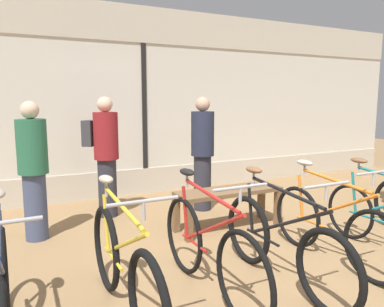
{
  "coord_description": "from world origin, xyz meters",
  "views": [
    {
      "loc": [
        -2.2,
        -2.77,
        1.66
      ],
      "look_at": [
        0.0,
        1.57,
        0.95
      ],
      "focal_mm": 35.0,
      "sensor_mm": 36.0,
      "label": 1
    }
  ],
  "objects_px": {
    "bicycle_center_left": "(208,249)",
    "customer_near_rack": "(105,153)",
    "customer_by_window": "(203,151)",
    "bicycle_far_left": "(4,297)",
    "bicycle_center": "(281,244)",
    "bicycle_center_right": "(331,226)",
    "display_bench": "(229,197)",
    "customer_mid_floor": "(33,168)",
    "bicycle_left": "(123,268)"
  },
  "relations": [
    {
      "from": "display_bench",
      "to": "customer_near_rack",
      "type": "relative_size",
      "value": 0.83
    },
    {
      "from": "bicycle_far_left",
      "to": "customer_near_rack",
      "type": "relative_size",
      "value": 1.01
    },
    {
      "from": "bicycle_left",
      "to": "customer_near_rack",
      "type": "relative_size",
      "value": 1.07
    },
    {
      "from": "display_bench",
      "to": "customer_mid_floor",
      "type": "height_order",
      "value": "customer_mid_floor"
    },
    {
      "from": "customer_near_rack",
      "to": "bicycle_center_left",
      "type": "bearing_deg",
      "value": -84.93
    },
    {
      "from": "customer_by_window",
      "to": "customer_mid_floor",
      "type": "bearing_deg",
      "value": -175.47
    },
    {
      "from": "bicycle_center_left",
      "to": "customer_by_window",
      "type": "xyz_separation_m",
      "value": [
        1.15,
        2.23,
        0.49
      ]
    },
    {
      "from": "bicycle_center_right",
      "to": "display_bench",
      "type": "xyz_separation_m",
      "value": [
        -0.38,
        1.33,
        0.03
      ]
    },
    {
      "from": "bicycle_center",
      "to": "display_bench",
      "type": "relative_size",
      "value": 1.25
    },
    {
      "from": "bicycle_center_left",
      "to": "bicycle_center",
      "type": "xyz_separation_m",
      "value": [
        0.67,
        -0.14,
        -0.03
      ]
    },
    {
      "from": "bicycle_far_left",
      "to": "bicycle_center_left",
      "type": "distance_m",
      "value": 1.55
    },
    {
      "from": "customer_near_rack",
      "to": "bicycle_left",
      "type": "bearing_deg",
      "value": -101.36
    },
    {
      "from": "customer_near_rack",
      "to": "bicycle_center_right",
      "type": "bearing_deg",
      "value": -57.14
    },
    {
      "from": "bicycle_left",
      "to": "customer_by_window",
      "type": "bearing_deg",
      "value": 49.92
    },
    {
      "from": "bicycle_center_left",
      "to": "customer_near_rack",
      "type": "distance_m",
      "value": 2.62
    },
    {
      "from": "bicycle_center_left",
      "to": "customer_mid_floor",
      "type": "relative_size",
      "value": 1.06
    },
    {
      "from": "bicycle_center",
      "to": "bicycle_center_right",
      "type": "distance_m",
      "value": 0.76
    },
    {
      "from": "bicycle_center",
      "to": "bicycle_far_left",
      "type": "bearing_deg",
      "value": 177.23
    },
    {
      "from": "bicycle_far_left",
      "to": "bicycle_center",
      "type": "height_order",
      "value": "same"
    },
    {
      "from": "bicycle_far_left",
      "to": "customer_near_rack",
      "type": "height_order",
      "value": "customer_near_rack"
    },
    {
      "from": "customer_near_rack",
      "to": "customer_by_window",
      "type": "height_order",
      "value": "same"
    },
    {
      "from": "bicycle_left",
      "to": "bicycle_center_left",
      "type": "bearing_deg",
      "value": 1.62
    },
    {
      "from": "bicycle_center",
      "to": "customer_near_rack",
      "type": "height_order",
      "value": "customer_near_rack"
    },
    {
      "from": "display_bench",
      "to": "bicycle_left",
      "type": "bearing_deg",
      "value": -142.89
    },
    {
      "from": "display_bench",
      "to": "customer_mid_floor",
      "type": "relative_size",
      "value": 0.85
    },
    {
      "from": "bicycle_far_left",
      "to": "customer_mid_floor",
      "type": "relative_size",
      "value": 1.04
    },
    {
      "from": "customer_near_rack",
      "to": "customer_by_window",
      "type": "relative_size",
      "value": 1.0
    },
    {
      "from": "display_bench",
      "to": "customer_near_rack",
      "type": "xyz_separation_m",
      "value": [
        -1.27,
        1.22,
        0.5
      ]
    },
    {
      "from": "customer_by_window",
      "to": "bicycle_center_left",
      "type": "bearing_deg",
      "value": -117.24
    },
    {
      "from": "bicycle_center_right",
      "to": "customer_by_window",
      "type": "bearing_deg",
      "value": 97.1
    },
    {
      "from": "customer_by_window",
      "to": "customer_near_rack",
      "type": "bearing_deg",
      "value": 166.44
    },
    {
      "from": "customer_near_rack",
      "to": "display_bench",
      "type": "bearing_deg",
      "value": -43.83
    },
    {
      "from": "bicycle_center_left",
      "to": "customer_by_window",
      "type": "bearing_deg",
      "value": 62.76
    },
    {
      "from": "bicycle_center_left",
      "to": "bicycle_center_right",
      "type": "relative_size",
      "value": 1.03
    },
    {
      "from": "bicycle_left",
      "to": "customer_mid_floor",
      "type": "relative_size",
      "value": 1.1
    },
    {
      "from": "bicycle_left",
      "to": "display_bench",
      "type": "bearing_deg",
      "value": 37.11
    },
    {
      "from": "bicycle_left",
      "to": "customer_near_rack",
      "type": "height_order",
      "value": "customer_near_rack"
    },
    {
      "from": "bicycle_center_right",
      "to": "customer_by_window",
      "type": "height_order",
      "value": "customer_by_window"
    },
    {
      "from": "bicycle_center",
      "to": "bicycle_left",
      "type": "bearing_deg",
      "value": 175.37
    },
    {
      "from": "bicycle_far_left",
      "to": "bicycle_center_right",
      "type": "distance_m",
      "value": 2.97
    },
    {
      "from": "display_bench",
      "to": "customer_near_rack",
      "type": "distance_m",
      "value": 1.83
    },
    {
      "from": "bicycle_far_left",
      "to": "customer_mid_floor",
      "type": "xyz_separation_m",
      "value": [
        0.35,
        2.07,
        0.48
      ]
    },
    {
      "from": "bicycle_center_right",
      "to": "customer_near_rack",
      "type": "height_order",
      "value": "customer_near_rack"
    },
    {
      "from": "bicycle_center_right",
      "to": "bicycle_left",
      "type": "bearing_deg",
      "value": -179.37
    },
    {
      "from": "customer_by_window",
      "to": "customer_mid_floor",
      "type": "height_order",
      "value": "customer_by_window"
    },
    {
      "from": "bicycle_left",
      "to": "bicycle_center_left",
      "type": "xyz_separation_m",
      "value": [
        0.75,
        0.02,
        0.0
      ]
    },
    {
      "from": "customer_by_window",
      "to": "customer_mid_floor",
      "type": "xyz_separation_m",
      "value": [
        -2.34,
        -0.19,
        -0.03
      ]
    },
    {
      "from": "customer_by_window",
      "to": "bicycle_far_left",
      "type": "bearing_deg",
      "value": -140.08
    },
    {
      "from": "customer_mid_floor",
      "to": "bicycle_center",
      "type": "bearing_deg",
      "value": -49.34
    },
    {
      "from": "bicycle_left",
      "to": "display_bench",
      "type": "distance_m",
      "value": 2.25
    }
  ]
}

